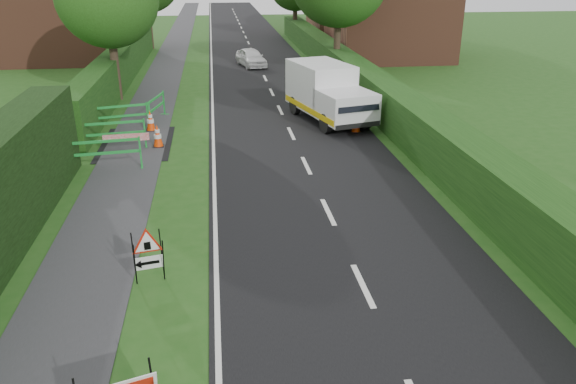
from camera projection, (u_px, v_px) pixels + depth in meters
ground at (238, 327)px, 9.80m from camera, size 120.00×120.00×0.00m
road_surface at (249, 45)px, 42.15m from camera, size 6.00×90.00×0.02m
footpath at (175, 46)px, 41.50m from camera, size 2.00×90.00×0.02m
hedge_west_far at (123, 82)px, 29.36m from camera, size 1.00×24.00×1.80m
hedge_east at (366, 102)px, 25.23m from camera, size 1.20×50.00×1.50m
house_west at (53, 12)px, 34.98m from camera, size 7.50×7.40×7.88m
house_east_a at (389, 11)px, 35.65m from camera, size 7.50×7.40×7.88m
triangle_sign at (146, 252)px, 10.88m from camera, size 0.81×0.81×1.00m
works_van at (327, 92)px, 21.97m from camera, size 2.97×5.04×2.16m
traffic_cone_0 at (356, 122)px, 20.69m from camera, size 0.38×0.38×0.79m
traffic_cone_1 at (337, 108)px, 22.58m from camera, size 0.38×0.38×0.79m
traffic_cone_2 at (344, 95)px, 24.79m from camera, size 0.38×0.38×0.79m
traffic_cone_3 at (158, 136)px, 19.06m from camera, size 0.38×0.38×0.79m
traffic_cone_4 at (150, 121)px, 20.87m from camera, size 0.38×0.38×0.79m
ped_barrier_0 at (106, 151)px, 16.84m from camera, size 2.09×0.59×1.00m
ped_barrier_1 at (114, 131)px, 18.72m from camera, size 2.09×0.63×1.00m
ped_barrier_2 at (122, 114)px, 20.83m from camera, size 2.09×0.82×1.00m
ped_barrier_3 at (156, 106)px, 22.02m from camera, size 0.81×2.09×1.00m
redwhite_plank at (128, 150)px, 18.85m from camera, size 1.50×0.16×0.25m
hatchback_car at (251, 57)px, 33.47m from camera, size 1.94×3.34×1.07m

